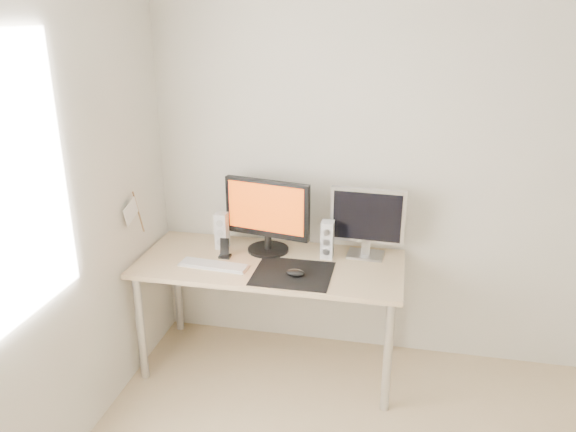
{
  "coord_description": "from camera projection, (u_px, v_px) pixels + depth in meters",
  "views": [
    {
      "loc": [
        -0.19,
        -1.62,
        2.16
      ],
      "look_at": [
        -0.83,
        1.44,
        1.01
      ],
      "focal_mm": 35.0,
      "sensor_mm": 36.0,
      "label": 1
    }
  ],
  "objects": [
    {
      "name": "keyboard",
      "position": [
        214.0,
        265.0,
        3.33
      ],
      "size": [
        0.43,
        0.15,
        0.02
      ],
      "color": "silver",
      "rests_on": "desk"
    },
    {
      "name": "speaker_left",
      "position": [
        222.0,
        231.0,
        3.56
      ],
      "size": [
        0.07,
        0.09,
        0.23
      ],
      "color": "silver",
      "rests_on": "desk"
    },
    {
      "name": "main_monitor",
      "position": [
        267.0,
        213.0,
        3.46
      ],
      "size": [
        0.55,
        0.31,
        0.47
      ],
      "color": "black",
      "rests_on": "desk"
    },
    {
      "name": "speaker_right",
      "position": [
        327.0,
        240.0,
        3.42
      ],
      "size": [
        0.07,
        0.09,
        0.23
      ],
      "color": "silver",
      "rests_on": "desk"
    },
    {
      "name": "desk",
      "position": [
        270.0,
        273.0,
        3.42
      ],
      "size": [
        1.6,
        0.7,
        0.73
      ],
      "color": "#D1B587",
      "rests_on": "ground"
    },
    {
      "name": "wall_back",
      "position": [
        433.0,
        171.0,
        3.38
      ],
      "size": [
        3.5,
        0.0,
        3.5
      ],
      "primitive_type": "plane",
      "rotation": [
        1.57,
        0.0,
        0.0
      ],
      "color": "white",
      "rests_on": "ground"
    },
    {
      "name": "mousepad",
      "position": [
        293.0,
        273.0,
        3.24
      ],
      "size": [
        0.45,
        0.4,
        0.0
      ],
      "primitive_type": "cube",
      "color": "black",
      "rests_on": "desk"
    },
    {
      "name": "phone_dock",
      "position": [
        225.0,
        252.0,
        3.44
      ],
      "size": [
        0.07,
        0.06,
        0.13
      ],
      "color": "black",
      "rests_on": "desk"
    },
    {
      "name": "mouse",
      "position": [
        295.0,
        273.0,
        3.2
      ],
      "size": [
        0.11,
        0.06,
        0.04
      ],
      "primitive_type": "ellipsoid",
      "color": "black",
      "rests_on": "mousepad"
    },
    {
      "name": "pennant",
      "position": [
        133.0,
        211.0,
        3.3
      ],
      "size": [
        0.01,
        0.23,
        0.29
      ],
      "color": "#A57F54",
      "rests_on": "wall_left"
    },
    {
      "name": "second_monitor",
      "position": [
        367.0,
        219.0,
        3.39
      ],
      "size": [
        0.45,
        0.17,
        0.43
      ],
      "color": "#B9B9BB",
      "rests_on": "desk"
    }
  ]
}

